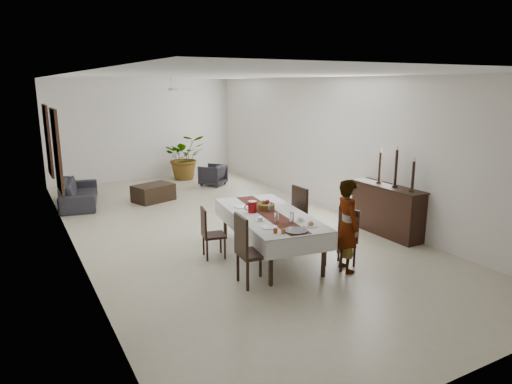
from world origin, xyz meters
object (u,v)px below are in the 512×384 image
object	(u,v)px
dining_table_top	(269,215)
sideboard_body	(387,211)
woman	(347,226)
sofa	(79,193)
red_pitcher	(252,207)

from	to	relation	value
dining_table_top	sideboard_body	size ratio (longest dim) A/B	1.51
sideboard_body	woman	bearing A→B (deg)	-151.14
dining_table_top	woman	world-z (taller)	woman
woman	dining_table_top	bearing A→B (deg)	44.46
sideboard_body	sofa	bearing A→B (deg)	133.00
red_pitcher	dining_table_top	bearing A→B (deg)	-38.93
sofa	woman	bearing A→B (deg)	-142.82
dining_table_top	red_pitcher	distance (m)	0.34
dining_table_top	red_pitcher	size ratio (longest dim) A/B	12.00
red_pitcher	sideboard_body	bearing A→B (deg)	-6.22
dining_table_top	woman	distance (m)	1.44
red_pitcher	sofa	world-z (taller)	red_pitcher
woman	sofa	distance (m)	7.42
woman	sideboard_body	world-z (taller)	woman
red_pitcher	woman	xyz separation A→B (m)	(1.02, -1.40, -0.12)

